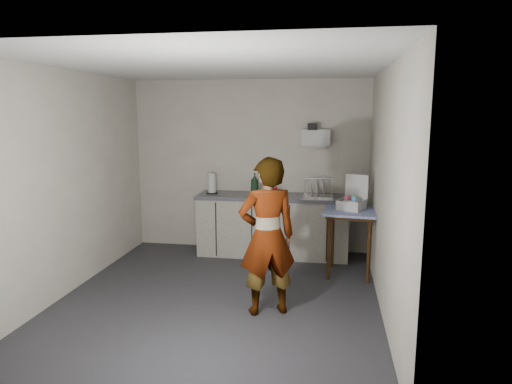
% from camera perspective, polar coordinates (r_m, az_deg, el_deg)
% --- Properties ---
extents(ground, '(4.00, 4.00, 0.00)m').
position_cam_1_polar(ground, '(5.44, -4.51, -12.95)').
color(ground, '#2A292F').
rests_on(ground, ground).
extents(wall_back, '(3.60, 0.02, 2.60)m').
position_cam_1_polar(wall_back, '(7.01, -0.78, 3.26)').
color(wall_back, beige).
rests_on(wall_back, ground).
extents(wall_right, '(0.02, 4.00, 2.60)m').
position_cam_1_polar(wall_right, '(4.96, 15.78, 0.14)').
color(wall_right, beige).
rests_on(wall_right, ground).
extents(wall_left, '(0.02, 4.00, 2.60)m').
position_cam_1_polar(wall_left, '(5.78, -22.22, 1.11)').
color(wall_left, beige).
rests_on(wall_left, ground).
extents(ceiling, '(3.60, 4.00, 0.01)m').
position_cam_1_polar(ceiling, '(5.04, -4.93, 15.40)').
color(ceiling, white).
rests_on(ceiling, wall_back).
extents(kitchen_counter, '(2.24, 0.62, 0.91)m').
position_cam_1_polar(kitchen_counter, '(6.82, 2.13, -4.39)').
color(kitchen_counter, black).
rests_on(kitchen_counter, ground).
extents(wall_shelf, '(0.42, 0.18, 0.37)m').
position_cam_1_polar(wall_shelf, '(6.80, 7.49, 6.75)').
color(wall_shelf, silver).
rests_on(wall_shelf, ground).
extents(side_table, '(0.73, 0.73, 0.87)m').
position_cam_1_polar(side_table, '(6.03, 11.75, -3.29)').
color(side_table, '#3E200E').
rests_on(side_table, ground).
extents(standing_man, '(0.72, 0.61, 1.67)m').
position_cam_1_polar(standing_man, '(4.77, 1.41, -5.60)').
color(standing_man, '#B2A593').
rests_on(standing_man, ground).
extents(soap_bottle, '(0.17, 0.17, 0.33)m').
position_cam_1_polar(soap_bottle, '(6.67, -0.17, 0.98)').
color(soap_bottle, black).
rests_on(soap_bottle, kitchen_counter).
extents(soda_can, '(0.07, 0.07, 0.13)m').
position_cam_1_polar(soda_can, '(6.66, 2.37, 0.08)').
color(soda_can, red).
rests_on(soda_can, kitchen_counter).
extents(dark_bottle, '(0.06, 0.06, 0.21)m').
position_cam_1_polar(dark_bottle, '(6.80, 0.01, 0.64)').
color(dark_bottle, black).
rests_on(dark_bottle, kitchen_counter).
extents(paper_towel, '(0.17, 0.17, 0.31)m').
position_cam_1_polar(paper_towel, '(6.88, -5.52, 1.03)').
color(paper_towel, black).
rests_on(paper_towel, kitchen_counter).
extents(dish_rack, '(0.42, 0.32, 0.30)m').
position_cam_1_polar(dish_rack, '(6.62, 7.73, -0.04)').
color(dish_rack, silver).
rests_on(dish_rack, kitchen_counter).
extents(bakery_box, '(0.42, 0.42, 0.44)m').
position_cam_1_polar(bakery_box, '(6.06, 11.90, -1.21)').
color(bakery_box, silver).
rests_on(bakery_box, side_table).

